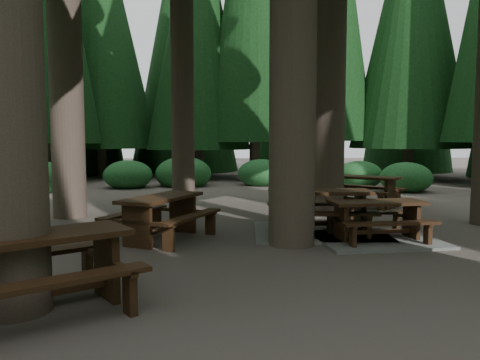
{
  "coord_description": "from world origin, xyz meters",
  "views": [
    {
      "loc": [
        -0.56,
        -8.19,
        1.92
      ],
      "look_at": [
        -0.09,
        1.23,
        1.1
      ],
      "focal_mm": 35.0,
      "sensor_mm": 36.0,
      "label": 1
    }
  ],
  "objects_px": {
    "picnic_table_a": "(376,227)",
    "picnic_table_e": "(34,261)",
    "picnic_table_d": "(362,186)",
    "picnic_table_f": "(161,211)",
    "picnic_table_c": "(319,218)"
  },
  "relations": [
    {
      "from": "picnic_table_a",
      "to": "picnic_table_e",
      "type": "xyz_separation_m",
      "value": [
        -5.03,
        -3.44,
        0.33
      ]
    },
    {
      "from": "picnic_table_e",
      "to": "picnic_table_a",
      "type": "bearing_deg",
      "value": 0.21
    },
    {
      "from": "picnic_table_a",
      "to": "picnic_table_e",
      "type": "relative_size",
      "value": 0.93
    },
    {
      "from": "picnic_table_a",
      "to": "picnic_table_d",
      "type": "xyz_separation_m",
      "value": [
        1.11,
        4.46,
        0.33
      ]
    },
    {
      "from": "picnic_table_d",
      "to": "picnic_table_f",
      "type": "bearing_deg",
      "value": -101.34
    },
    {
      "from": "picnic_table_a",
      "to": "picnic_table_d",
      "type": "relative_size",
      "value": 0.93
    },
    {
      "from": "picnic_table_a",
      "to": "picnic_table_c",
      "type": "xyz_separation_m",
      "value": [
        -0.93,
        0.77,
        0.06
      ]
    },
    {
      "from": "picnic_table_a",
      "to": "picnic_table_d",
      "type": "bearing_deg",
      "value": 70.29
    },
    {
      "from": "picnic_table_d",
      "to": "picnic_table_c",
      "type": "bearing_deg",
      "value": -78.69
    },
    {
      "from": "picnic_table_d",
      "to": "picnic_table_e",
      "type": "distance_m",
      "value": 10.01
    },
    {
      "from": "picnic_table_c",
      "to": "picnic_table_f",
      "type": "relative_size",
      "value": 1.13
    },
    {
      "from": "picnic_table_e",
      "to": "picnic_table_f",
      "type": "height_order",
      "value": "picnic_table_e"
    },
    {
      "from": "picnic_table_c",
      "to": "picnic_table_f",
      "type": "height_order",
      "value": "picnic_table_c"
    },
    {
      "from": "picnic_table_c",
      "to": "picnic_table_e",
      "type": "xyz_separation_m",
      "value": [
        -4.11,
        -4.21,
        0.27
      ]
    },
    {
      "from": "picnic_table_a",
      "to": "picnic_table_d",
      "type": "height_order",
      "value": "picnic_table_d"
    }
  ]
}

